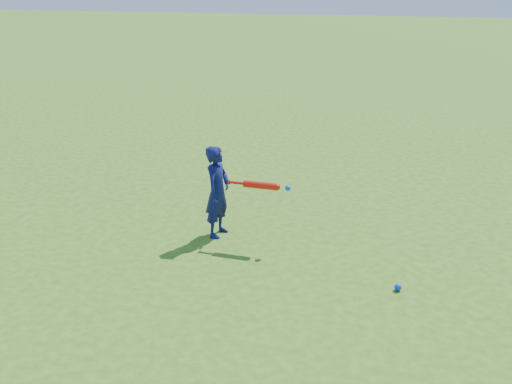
{
  "coord_description": "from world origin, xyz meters",
  "views": [
    {
      "loc": [
        1.56,
        -6.15,
        3.15
      ],
      "look_at": [
        0.11,
        0.16,
        0.64
      ],
      "focal_mm": 40.0,
      "sensor_mm": 36.0,
      "label": 1
    }
  ],
  "objects": [
    {
      "name": "child",
      "position": [
        -0.39,
        0.2,
        0.59
      ],
      "size": [
        0.35,
        0.47,
        1.18
      ],
      "primitive_type": "imported",
      "rotation": [
        0.0,
        0.0,
        1.4
      ],
      "color": "#10134C",
      "rests_on": "ground"
    },
    {
      "name": "ground_ball_blue",
      "position": [
        1.84,
        -0.71,
        0.04
      ],
      "size": [
        0.08,
        0.08,
        0.08
      ],
      "primitive_type": "sphere",
      "color": "blue",
      "rests_on": "ground"
    },
    {
      "name": "bat_swing",
      "position": [
        0.21,
        0.11,
        0.75
      ],
      "size": [
        0.78,
        0.11,
        0.09
      ],
      "rotation": [
        0.0,
        0.0,
        -0.07
      ],
      "color": "red",
      "rests_on": "ground"
    },
    {
      "name": "ground",
      "position": [
        0.0,
        0.0,
        0.0
      ],
      "size": [
        80.0,
        80.0,
        0.0
      ],
      "primitive_type": "plane",
      "color": "#336217",
      "rests_on": "ground"
    }
  ]
}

